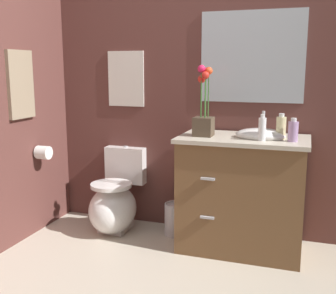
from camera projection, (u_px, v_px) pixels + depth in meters
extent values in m
cube|color=brown|center=(233.00, 83.00, 3.32)|extent=(4.16, 0.05, 2.50)
ellipsoid|color=white|center=(113.00, 209.00, 3.48)|extent=(0.38, 0.48, 0.40)
cube|color=white|center=(116.00, 220.00, 3.55)|extent=(0.22, 0.26, 0.18)
cube|color=white|center=(126.00, 165.00, 3.69)|extent=(0.36, 0.13, 0.32)
cylinder|color=white|center=(111.00, 185.00, 3.42)|extent=(0.34, 0.34, 0.03)
cylinder|color=#B7B7BC|center=(126.00, 147.00, 3.66)|extent=(0.04, 0.04, 0.02)
cube|color=brown|center=(242.00, 196.00, 3.12)|extent=(0.90, 0.52, 0.84)
cube|color=beige|center=(244.00, 139.00, 3.04)|extent=(0.94, 0.56, 0.03)
ellipsoid|color=white|center=(260.00, 135.00, 3.00)|extent=(0.36, 0.26, 0.10)
cylinder|color=#B7B7BC|center=(263.00, 123.00, 3.13)|extent=(0.02, 0.02, 0.18)
cube|color=#B7B7BC|center=(208.00, 179.00, 2.90)|extent=(0.10, 0.02, 0.02)
cube|color=#B7B7BC|center=(207.00, 218.00, 2.95)|extent=(0.10, 0.02, 0.02)
cube|color=#4C3D2D|center=(203.00, 127.00, 3.07)|extent=(0.14, 0.14, 0.14)
cylinder|color=#386B2D|center=(208.00, 94.00, 3.02)|extent=(0.01, 0.01, 0.34)
sphere|color=#EA4C23|center=(209.00, 71.00, 2.99)|extent=(0.06, 0.06, 0.06)
cylinder|color=#386B2D|center=(206.00, 94.00, 3.05)|extent=(0.01, 0.01, 0.33)
sphere|color=#E01E51|center=(206.00, 71.00, 3.02)|extent=(0.06, 0.06, 0.06)
cylinder|color=#386B2D|center=(201.00, 98.00, 3.05)|extent=(0.01, 0.01, 0.28)
sphere|color=red|center=(202.00, 79.00, 3.02)|extent=(0.06, 0.06, 0.06)
cylinder|color=#386B2D|center=(201.00, 93.00, 3.02)|extent=(0.01, 0.01, 0.35)
sphere|color=#E01E51|center=(201.00, 69.00, 2.99)|extent=(0.06, 0.06, 0.06)
cylinder|color=#386B2D|center=(205.00, 97.00, 3.00)|extent=(0.01, 0.01, 0.31)
sphere|color=red|center=(205.00, 75.00, 2.97)|extent=(0.06, 0.06, 0.06)
cylinder|color=beige|center=(281.00, 128.00, 2.93)|extent=(0.07, 0.07, 0.16)
cylinder|color=silver|center=(282.00, 115.00, 2.91)|extent=(0.04, 0.04, 0.02)
cylinder|color=white|center=(262.00, 129.00, 2.87)|extent=(0.05, 0.05, 0.16)
cylinder|color=silver|center=(263.00, 116.00, 2.85)|extent=(0.03, 0.03, 0.02)
cylinder|color=#B28CBF|center=(293.00, 132.00, 2.84)|extent=(0.07, 0.07, 0.14)
cylinder|color=silver|center=(294.00, 120.00, 2.83)|extent=(0.04, 0.04, 0.02)
cylinder|color=#B7B7BC|center=(175.00, 220.00, 3.44)|extent=(0.18, 0.18, 0.26)
torus|color=#B7B7BC|center=(175.00, 204.00, 3.41)|extent=(0.18, 0.18, 0.01)
cube|color=silver|center=(126.00, 79.00, 3.57)|extent=(0.33, 0.01, 0.47)
cube|color=#B2BCC6|center=(252.00, 57.00, 3.21)|extent=(0.80, 0.01, 0.70)
cube|color=gray|center=(21.00, 85.00, 3.19)|extent=(0.03, 0.28, 0.52)
cylinder|color=white|center=(43.00, 152.00, 3.42)|extent=(0.11, 0.11, 0.11)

